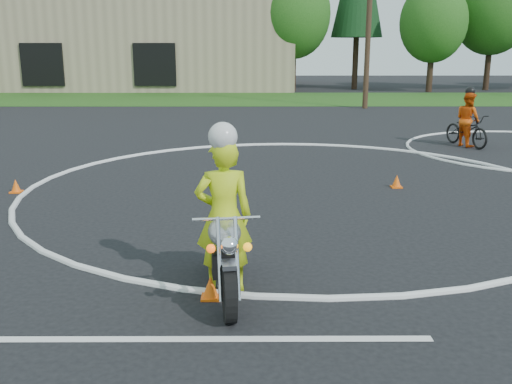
{
  "coord_description": "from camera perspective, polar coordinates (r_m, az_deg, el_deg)",
  "views": [
    {
      "loc": [
        -0.95,
        -9.63,
        3.08
      ],
      "look_at": [
        -0.92,
        -1.76,
        1.1
      ],
      "focal_mm": 40.0,
      "sensor_mm": 36.0,
      "label": 1
    }
  ],
  "objects": [
    {
      "name": "ground",
      "position": [
        10.16,
        5.14,
        -3.59
      ],
      "size": [
        120.0,
        120.0,
        0.0
      ],
      "primitive_type": "plane",
      "color": "black",
      "rests_on": "ground"
    },
    {
      "name": "grass_strip",
      "position": [
        36.78,
        1.27,
        9.32
      ],
      "size": [
        120.0,
        10.0,
        0.02
      ],
      "primitive_type": "cube",
      "color": "#1E4714",
      "rests_on": "ground"
    },
    {
      "name": "course_markings",
      "position": [
        14.66,
        12.07,
        1.7
      ],
      "size": [
        19.05,
        19.05,
        0.12
      ],
      "color": "silver",
      "rests_on": "ground"
    },
    {
      "name": "primary_motorcycle",
      "position": [
        7.28,
        -3.19,
        -5.98
      ],
      "size": [
        0.79,
        2.27,
        1.2
      ],
      "rotation": [
        0.0,
        0.0,
        0.13
      ],
      "color": "black",
      "rests_on": "ground"
    },
    {
      "name": "rider_primary_grp",
      "position": [
        7.26,
        -3.26,
        -1.97
      ],
      "size": [
        0.79,
        0.57,
        2.22
      ],
      "rotation": [
        0.0,
        0.0,
        0.13
      ],
      "color": "#C0D816",
      "rests_on": "ground"
    },
    {
      "name": "rider_second_grp",
      "position": [
        19.8,
        20.37,
        6.26
      ],
      "size": [
        1.3,
        2.11,
        1.92
      ],
      "rotation": [
        0.0,
        0.0,
        0.32
      ],
      "color": "black",
      "rests_on": "ground"
    },
    {
      "name": "warehouse",
      "position": [
        52.49,
        -19.84,
        14.48
      ],
      "size": [
        41.0,
        17.0,
        8.3
      ],
      "color": "tan",
      "rests_on": "ground"
    },
    {
      "name": "treeline",
      "position": [
        47.09,
        20.28,
        17.59
      ],
      "size": [
        38.2,
        8.1,
        14.52
      ],
      "color": "#382619",
      "rests_on": "ground"
    },
    {
      "name": "utility_poles",
      "position": [
        31.28,
        11.28,
        17.73
      ],
      "size": [
        41.6,
        1.12,
        10.0
      ],
      "color": "#473321",
      "rests_on": "ground"
    }
  ]
}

